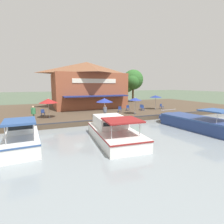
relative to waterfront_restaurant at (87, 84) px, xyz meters
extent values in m
plane|color=#4C5B47|center=(13.20, -0.91, -4.76)|extent=(220.00, 220.00, 0.00)
cube|color=#4C3D2D|center=(2.20, -0.91, -4.46)|extent=(22.00, 56.00, 0.60)
cube|color=#2D2D33|center=(13.10, -0.91, -4.11)|extent=(0.20, 50.40, 0.10)
cube|color=brown|center=(-0.02, 0.00, -1.14)|extent=(9.52, 12.13, 6.04)
pyramid|color=brown|center=(-0.02, 0.00, 2.95)|extent=(9.99, 12.73, 2.13)
cube|color=navy|center=(5.64, 0.00, -1.86)|extent=(1.80, 10.31, 0.16)
cube|color=silver|center=(4.78, 0.00, 0.52)|extent=(0.08, 7.28, 0.70)
cylinder|color=#B7B7B7|center=(8.12, 9.46, -3.06)|extent=(0.06, 0.06, 2.21)
cylinder|color=#2D2D33|center=(8.12, 9.46, -4.13)|extent=(0.36, 0.36, 0.06)
cone|color=navy|center=(8.12, 9.46, -2.00)|extent=(2.00, 2.00, 0.36)
cone|color=yellow|center=(8.12, 9.46, -1.98)|extent=(1.24, 1.24, 0.29)
sphere|color=yellow|center=(8.12, 9.46, -1.82)|extent=(0.08, 0.08, 0.08)
cylinder|color=#B7B7B7|center=(11.60, -0.94, -3.05)|extent=(0.06, 0.06, 2.23)
cylinder|color=#2D2D33|center=(11.60, -0.94, -4.13)|extent=(0.36, 0.36, 0.06)
cone|color=navy|center=(11.60, -0.94, -2.00)|extent=(2.14, 2.14, 0.48)
cone|color=white|center=(11.60, -0.94, -1.98)|extent=(1.33, 1.33, 0.38)
sphere|color=white|center=(11.60, -0.94, -1.77)|extent=(0.08, 0.08, 0.08)
cylinder|color=#B7B7B7|center=(9.40, -7.44, -3.06)|extent=(0.06, 0.06, 2.21)
cylinder|color=#2D2D33|center=(9.40, -7.44, -4.13)|extent=(0.36, 0.36, 0.06)
cone|color=maroon|center=(9.40, -7.44, -2.03)|extent=(2.24, 2.24, 0.54)
cone|color=white|center=(9.40, -7.44, -2.01)|extent=(1.39, 1.39, 0.43)
sphere|color=white|center=(9.40, -7.44, -1.76)|extent=(0.08, 0.08, 0.08)
cylinder|color=#B7B7B7|center=(10.96, 3.86, -3.09)|extent=(0.06, 0.06, 2.15)
cylinder|color=#2D2D33|center=(10.96, 3.86, -4.13)|extent=(0.36, 0.36, 0.06)
cone|color=navy|center=(10.96, 3.86, -2.07)|extent=(1.79, 1.79, 0.35)
cone|color=white|center=(10.96, 3.86, -2.05)|extent=(1.11, 1.11, 0.28)
sphere|color=white|center=(10.96, 3.86, -1.89)|extent=(0.08, 0.08, 0.08)
cube|color=navy|center=(7.89, 4.61, -3.95)|extent=(0.05, 0.05, 0.42)
cube|color=navy|center=(7.72, 4.24, -3.95)|extent=(0.05, 0.05, 0.42)
cube|color=navy|center=(7.52, 4.77, -3.95)|extent=(0.05, 0.05, 0.42)
cube|color=navy|center=(7.36, 4.41, -3.95)|extent=(0.05, 0.05, 0.42)
cube|color=navy|center=(7.62, 4.51, -3.74)|extent=(0.58, 0.58, 0.05)
cube|color=navy|center=(7.44, 4.59, -3.51)|extent=(0.22, 0.42, 0.40)
cube|color=navy|center=(8.91, 6.73, -3.95)|extent=(0.05, 0.05, 0.42)
cube|color=navy|center=(8.77, 6.36, -3.95)|extent=(0.05, 0.05, 0.42)
cube|color=navy|center=(8.54, 6.87, -3.95)|extent=(0.05, 0.05, 0.42)
cube|color=navy|center=(8.40, 6.50, -3.95)|extent=(0.05, 0.05, 0.42)
cube|color=navy|center=(8.65, 6.62, -3.74)|extent=(0.57, 0.57, 0.05)
cube|color=navy|center=(8.47, 6.68, -3.51)|extent=(0.19, 0.43, 0.40)
cube|color=navy|center=(8.87, 2.70, -3.95)|extent=(0.05, 0.05, 0.42)
cube|color=navy|center=(8.69, 2.35, -3.95)|extent=(0.05, 0.05, 0.42)
cube|color=navy|center=(8.52, 2.89, -3.95)|extent=(0.05, 0.05, 0.42)
cube|color=navy|center=(8.33, 2.53, -3.95)|extent=(0.05, 0.05, 0.42)
cube|color=navy|center=(8.60, 2.62, -3.74)|extent=(0.59, 0.59, 0.05)
cube|color=navy|center=(8.42, 2.71, -3.51)|extent=(0.24, 0.41, 0.40)
cube|color=navy|center=(8.00, 7.03, -3.95)|extent=(0.05, 0.05, 0.42)
cube|color=navy|center=(7.81, 6.68, -3.95)|extent=(0.05, 0.05, 0.42)
cube|color=navy|center=(7.65, 7.23, -3.95)|extent=(0.05, 0.05, 0.42)
cube|color=navy|center=(7.46, 6.87, -3.95)|extent=(0.05, 0.05, 0.42)
cube|color=navy|center=(7.73, 6.95, -3.74)|extent=(0.60, 0.60, 0.05)
cube|color=navy|center=(7.55, 7.05, -3.51)|extent=(0.25, 0.41, 0.40)
cube|color=navy|center=(7.71, -7.87, -3.95)|extent=(0.05, 0.05, 0.42)
cube|color=navy|center=(7.76, -8.27, -3.95)|extent=(0.05, 0.05, 0.42)
cube|color=navy|center=(7.31, -7.93, -3.95)|extent=(0.05, 0.05, 0.42)
cube|color=navy|center=(7.37, -8.33, -3.95)|extent=(0.05, 0.05, 0.42)
cube|color=navy|center=(7.54, -8.10, -3.74)|extent=(0.50, 0.50, 0.05)
cube|color=navy|center=(7.34, -8.13, -3.51)|extent=(0.10, 0.44, 0.40)
cube|color=navy|center=(8.26, 11.03, -3.95)|extent=(0.05, 0.05, 0.42)
cube|color=navy|center=(8.34, 10.63, -3.95)|extent=(0.05, 0.05, 0.42)
cube|color=navy|center=(7.87, 10.95, -3.95)|extent=(0.05, 0.05, 0.42)
cube|color=navy|center=(7.95, 10.55, -3.95)|extent=(0.05, 0.05, 0.42)
cube|color=navy|center=(8.10, 10.79, -3.74)|extent=(0.52, 0.52, 0.05)
cube|color=navy|center=(7.91, 10.75, -3.51)|extent=(0.13, 0.44, 0.40)
cylinder|color=#337547|center=(11.03, -9.16, -3.74)|extent=(0.13, 0.13, 0.85)
cylinder|color=#337547|center=(10.86, -9.13, -3.74)|extent=(0.13, 0.13, 0.85)
cylinder|color=#337547|center=(10.94, -9.15, -2.98)|extent=(0.49, 0.49, 0.67)
sphere|color=tan|center=(10.94, -9.15, -2.53)|extent=(0.23, 0.23, 0.23)
cylinder|color=#4C4C56|center=(12.40, -1.27, -3.77)|extent=(0.13, 0.13, 0.78)
cylinder|color=#4C4C56|center=(12.42, -1.11, -3.77)|extent=(0.13, 0.13, 0.78)
cylinder|color=#4C4C56|center=(12.41, -1.19, -3.08)|extent=(0.45, 0.45, 0.62)
sphere|color=brown|center=(12.41, -1.19, -2.66)|extent=(0.21, 0.21, 0.21)
cube|color=white|center=(18.32, -9.82, -4.17)|extent=(5.44, 2.49, 1.02)
ellipsoid|color=white|center=(15.66, -9.95, -4.17)|extent=(1.98, 2.20, 1.02)
cube|color=#2D4C84|center=(18.32, -9.82, -3.74)|extent=(5.50, 2.53, 0.10)
cube|color=white|center=(17.38, -9.87, -3.21)|extent=(2.17, 1.88, 0.91)
cube|color=black|center=(18.40, -9.82, -3.09)|extent=(0.14, 1.56, 0.32)
cube|color=#2D4C84|center=(19.58, -9.76, -2.42)|extent=(2.47, 2.01, 0.14)
cylinder|color=silver|center=(20.25, -8.94, -3.04)|extent=(0.05, 0.05, 1.24)
cylinder|color=silver|center=(20.33, -10.50, -3.04)|extent=(0.05, 0.05, 1.24)
cylinder|color=silver|center=(15.44, -9.96, -3.36)|extent=(0.13, 1.78, 0.04)
cube|color=navy|center=(19.18, 6.61, -4.07)|extent=(7.87, 3.66, 1.23)
ellipsoid|color=navy|center=(15.38, 6.27, -4.07)|extent=(2.93, 3.08, 1.23)
cube|color=#2D4C84|center=(19.18, 6.61, -3.53)|extent=(7.96, 3.71, 0.10)
cube|color=#2D4C84|center=(20.97, 6.77, -2.49)|extent=(2.59, 2.75, 0.11)
cylinder|color=silver|center=(21.77, 5.79, -2.97)|extent=(0.05, 0.05, 0.96)
cylinder|color=silver|center=(15.07, 6.25, -3.15)|extent=(0.25, 2.39, 0.04)
cube|color=white|center=(19.26, -2.92, -4.21)|extent=(7.16, 3.55, 0.94)
ellipsoid|color=white|center=(15.79, -2.65, -4.21)|extent=(2.67, 3.05, 0.94)
cube|color=maroon|center=(19.26, -2.92, -3.82)|extent=(7.24, 3.60, 0.10)
cube|color=white|center=(18.03, -2.83, -3.29)|extent=(3.32, 2.65, 0.91)
cube|color=black|center=(19.58, -2.95, -3.17)|extent=(0.22, 2.11, 0.32)
cube|color=maroon|center=(20.89, -3.05, -2.64)|extent=(2.61, 2.75, 0.11)
cylinder|color=silver|center=(21.69, -2.05, -3.19)|extent=(0.05, 0.05, 1.11)
cylinder|color=silver|center=(21.53, -4.16, -3.19)|extent=(0.05, 0.05, 1.11)
cylinder|color=brown|center=(-6.22, 11.20, -2.81)|extent=(0.45, 0.45, 2.71)
sphere|color=#387033|center=(-6.22, 11.20, 0.28)|extent=(4.64, 4.64, 4.64)
sphere|color=#387033|center=(-5.29, 10.50, -0.18)|extent=(3.25, 3.25, 3.25)
cylinder|color=brown|center=(-4.70, 12.43, -2.42)|extent=(0.44, 0.44, 3.49)
sphere|color=#2D6028|center=(-4.70, 12.43, 1.10)|extent=(4.72, 4.72, 4.72)
sphere|color=#2D6028|center=(-3.76, 11.73, 0.62)|extent=(3.30, 3.30, 3.30)
camera|label=1|loc=(32.02, -8.56, -0.10)|focal=28.00mm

